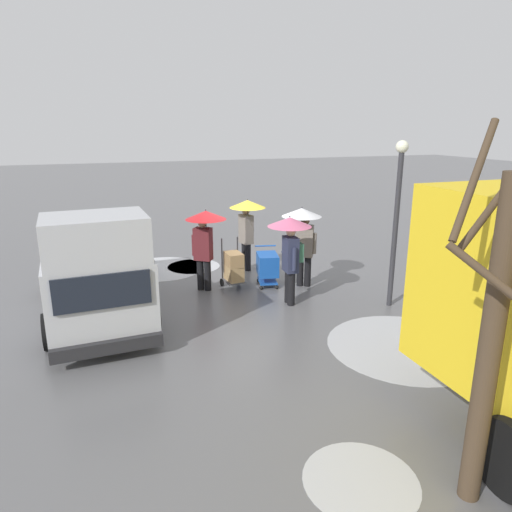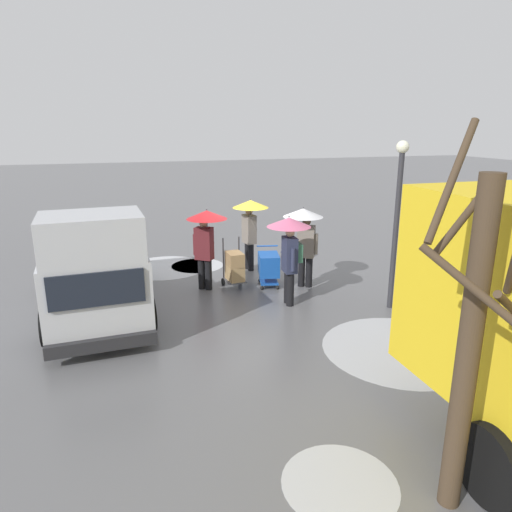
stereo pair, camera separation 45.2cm
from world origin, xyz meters
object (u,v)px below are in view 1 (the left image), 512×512
at_px(hand_dolly_boxes, 234,267).
at_px(pedestrian_far_side, 290,240).
at_px(pedestrian_black_side, 303,228).
at_px(street_lamp, 397,208).
at_px(pedestrian_white_side, 247,218).
at_px(shopping_cart_vendor, 267,265).
at_px(cargo_van_parked_right, 94,266).
at_px(bare_tree_far, 491,336).
at_px(pedestrian_pink_side, 205,231).

bearing_deg(hand_dolly_boxes, pedestrian_far_side, 123.11).
relative_size(pedestrian_black_side, street_lamp, 0.56).
height_order(pedestrian_black_side, street_lamp, street_lamp).
bearing_deg(hand_dolly_boxes, pedestrian_white_side, -121.32).
relative_size(shopping_cart_vendor, hand_dolly_boxes, 0.77).
xyz_separation_m(cargo_van_parked_right, hand_dolly_boxes, (-3.44, -0.72, -0.60)).
xyz_separation_m(bare_tree_far, street_lamp, (-2.72, -5.36, 0.34)).
xyz_separation_m(hand_dolly_boxes, pedestrian_black_side, (-1.78, 0.42, 1.01)).
xyz_separation_m(shopping_cart_vendor, pedestrian_far_side, (-0.05, 1.35, 1.00)).
relative_size(pedestrian_pink_side, pedestrian_white_side, 1.00).
height_order(hand_dolly_boxes, pedestrian_pink_side, pedestrian_pink_side).
bearing_deg(cargo_van_parked_right, street_lamp, 165.48).
bearing_deg(pedestrian_pink_side, pedestrian_far_side, 136.79).
relative_size(cargo_van_parked_right, pedestrian_white_side, 2.52).
distance_m(bare_tree_far, street_lamp, 6.02).
bearing_deg(pedestrian_pink_side, pedestrian_white_side, -140.79).
relative_size(pedestrian_white_side, street_lamp, 0.56).
height_order(pedestrian_black_side, pedestrian_far_side, same).
distance_m(shopping_cart_vendor, pedestrian_black_side, 1.37).
bearing_deg(pedestrian_pink_side, cargo_van_parked_right, 17.05).
bearing_deg(cargo_van_parked_right, pedestrian_far_side, 170.41).
xyz_separation_m(cargo_van_parked_right, street_lamp, (-6.59, 1.71, 1.19)).
height_order(pedestrian_black_side, bare_tree_far, bare_tree_far).
distance_m(pedestrian_black_side, pedestrian_white_side, 2.04).
xyz_separation_m(pedestrian_pink_side, pedestrian_far_side, (-1.68, 1.58, -0.01)).
xyz_separation_m(pedestrian_white_side, bare_tree_far, (0.41, 9.18, 0.45)).
bearing_deg(street_lamp, pedestrian_pink_side, -33.23).
distance_m(shopping_cart_vendor, pedestrian_white_side, 1.82).
height_order(pedestrian_pink_side, pedestrian_white_side, same).
bearing_deg(shopping_cart_vendor, hand_dolly_boxes, -7.22).
distance_m(pedestrian_far_side, street_lamp, 2.53).
height_order(hand_dolly_boxes, street_lamp, street_lamp).
xyz_separation_m(hand_dolly_boxes, pedestrian_far_side, (-0.95, 1.46, 0.99)).
height_order(shopping_cart_vendor, street_lamp, street_lamp).
distance_m(hand_dolly_boxes, street_lamp, 4.37).
xyz_separation_m(shopping_cart_vendor, bare_tree_far, (0.47, 7.67, 1.47)).
distance_m(pedestrian_white_side, bare_tree_far, 9.20).
xyz_separation_m(cargo_van_parked_right, pedestrian_pink_side, (-2.72, -0.83, 0.41)).
bearing_deg(cargo_van_parked_right, shopping_cart_vendor, -172.05).
xyz_separation_m(cargo_van_parked_right, pedestrian_white_side, (-4.28, -2.11, 0.41)).
bearing_deg(pedestrian_pink_side, street_lamp, 146.77).
xyz_separation_m(hand_dolly_boxes, pedestrian_white_side, (-0.85, -1.39, 1.01)).
xyz_separation_m(pedestrian_black_side, street_lamp, (-1.38, 2.01, 0.79)).
bearing_deg(shopping_cart_vendor, pedestrian_white_side, -87.58).
xyz_separation_m(pedestrian_far_side, street_lamp, (-2.20, 0.96, 0.80)).
relative_size(shopping_cart_vendor, pedestrian_pink_side, 0.47).
bearing_deg(hand_dolly_boxes, pedestrian_pink_side, -8.72).
xyz_separation_m(shopping_cart_vendor, hand_dolly_boxes, (0.91, -0.12, 0.01)).
bearing_deg(shopping_cart_vendor, pedestrian_black_side, 160.76).
relative_size(cargo_van_parked_right, pedestrian_far_side, 2.52).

